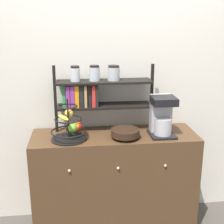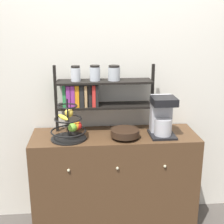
% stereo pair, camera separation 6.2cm
% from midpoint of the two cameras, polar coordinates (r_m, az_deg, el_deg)
% --- Properties ---
extents(wall_back, '(7.00, 0.05, 2.60)m').
position_cam_midpoint_polar(wall_back, '(2.79, 0.57, 5.67)').
color(wall_back, silver).
rests_on(wall_back, ground_plane).
extents(sideboard, '(1.40, 0.47, 0.89)m').
position_cam_midpoint_polar(sideboard, '(2.83, 1.09, -12.63)').
color(sideboard, '#4C331E').
rests_on(sideboard, ground_plane).
extents(coffee_maker, '(0.21, 0.24, 0.33)m').
position_cam_midpoint_polar(coffee_maker, '(2.63, 9.82, -0.74)').
color(coffee_maker, black).
rests_on(coffee_maker, sideboard).
extents(fruit_stand, '(0.29, 0.29, 0.34)m').
position_cam_midpoint_polar(fruit_stand, '(2.54, -6.99, -2.54)').
color(fruit_stand, black).
rests_on(fruit_stand, sideboard).
extents(wooden_bowl, '(0.24, 0.24, 0.08)m').
position_cam_midpoint_polar(wooden_bowl, '(2.55, 3.09, -3.87)').
color(wooden_bowl, black).
rests_on(wooden_bowl, sideboard).
extents(shelf_hutch, '(0.85, 0.20, 0.57)m').
position_cam_midpoint_polar(shelf_hutch, '(2.66, -2.83, 3.92)').
color(shelf_hutch, black).
rests_on(shelf_hutch, sideboard).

